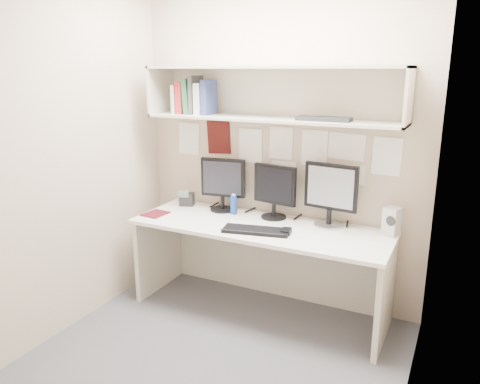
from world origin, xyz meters
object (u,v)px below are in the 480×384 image
at_px(keyboard, 256,230).
at_px(desk_phone, 187,199).
at_px(desk, 260,268).
at_px(speaker, 392,221).
at_px(monitor_right, 331,193).
at_px(monitor_left, 223,182).
at_px(maroon_notebook, 156,214).
at_px(monitor_center, 275,189).

bearing_deg(keyboard, desk_phone, 144.14).
bearing_deg(desk, speaker, 12.53).
bearing_deg(monitor_right, monitor_left, -173.38).
relative_size(desk, speaker, 9.64).
xyz_separation_m(monitor_right, maroon_notebook, (-1.37, -0.36, -0.26)).
xyz_separation_m(desk, monitor_center, (0.02, 0.22, 0.60)).
xyz_separation_m(monitor_center, desk_phone, (-0.82, -0.02, -0.18)).
distance_m(monitor_center, maroon_notebook, 1.01).
xyz_separation_m(keyboard, desk_phone, (-0.84, 0.37, 0.04)).
bearing_deg(speaker, desk_phone, -160.41).
height_order(monitor_center, speaker, monitor_center).
xyz_separation_m(monitor_left, speaker, (1.39, -0.01, -0.14)).
relative_size(desk, maroon_notebook, 10.03).
bearing_deg(maroon_notebook, desk_phone, 80.01).
distance_m(desk, maroon_notebook, 0.97).
xyz_separation_m(monitor_center, speaker, (0.92, -0.01, -0.13)).
relative_size(monitor_left, monitor_right, 0.92).
relative_size(desk, desk_phone, 13.66).
bearing_deg(desk_phone, desk, -33.83).
xyz_separation_m(desk, speaker, (0.94, 0.21, 0.47)).
distance_m(keyboard, desk_phone, 0.92).
relative_size(speaker, desk_phone, 1.42).
relative_size(desk, keyboard, 4.08).
distance_m(keyboard, speaker, 0.98).
height_order(desk, maroon_notebook, maroon_notebook).
relative_size(monitor_left, monitor_center, 1.03).
xyz_separation_m(maroon_notebook, desk_phone, (0.09, 0.34, 0.05)).
bearing_deg(monitor_right, monitor_center, -173.40).
bearing_deg(desk_phone, speaker, -19.39).
height_order(desk, monitor_right, monitor_right).
distance_m(desk, keyboard, 0.41).
bearing_deg(maroon_notebook, keyboard, 2.99).
xyz_separation_m(desk, keyboard, (0.04, -0.16, 0.38)).
distance_m(maroon_notebook, desk_phone, 0.36).
relative_size(monitor_center, monitor_right, 0.90).
relative_size(monitor_left, maroon_notebook, 2.23).
height_order(keyboard, maroon_notebook, keyboard).
bearing_deg(monitor_left, keyboard, -47.22).
bearing_deg(monitor_center, desk_phone, -169.84).
xyz_separation_m(desk, monitor_left, (-0.45, 0.22, 0.61)).
height_order(desk, monitor_left, monitor_left).
relative_size(keyboard, speaker, 2.36).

